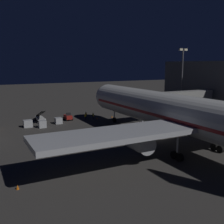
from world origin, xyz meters
name	(u,v)px	position (x,y,z in m)	size (l,w,h in m)	color
ground_plane	(155,138)	(0.00, 0.00, 0.00)	(320.00, 320.00, 0.00)	#383533
airliner_at_gate	(190,116)	(0.00, 9.03, 5.86)	(50.21, 64.83, 19.66)	silver
jet_bridge	(169,97)	(-12.85, -11.85, 5.93)	(24.19, 3.40, 7.47)	#9E9E99
apron_floodlight_mast	(182,75)	(-25.50, -21.46, 10.73)	(2.90, 0.50, 18.55)	#59595E
baggage_tug_lead	(68,117)	(9.27, -24.22, 0.78)	(1.86, 2.78, 1.95)	maroon
belt_loader	(40,118)	(15.93, -25.63, 0.85)	(1.96, 8.68, 3.38)	silver
baggage_container_near_belt	(42,124)	(17.02, -19.00, 0.82)	(1.59, 1.68, 1.64)	#B7BABF
baggage_container_mid_row	(58,121)	(12.63, -21.28, 0.72)	(1.58, 1.65, 1.44)	#B7BABF
baggage_container_far_row	(28,124)	(19.81, -20.86, 0.82)	(1.90, 1.53, 1.64)	#B7BABF
ground_crew_near_nose_gear	(86,115)	(4.23, -24.45, 0.95)	(0.40, 0.40, 1.73)	black
ground_crew_marshaller_fwd	(85,117)	(5.41, -22.06, 0.94)	(0.40, 0.40, 1.71)	black
ground_crew_walking_aft	(93,116)	(3.09, -22.41, 0.94)	(0.40, 0.40, 1.71)	black
traffic_cone_nose_port	(112,116)	(-2.20, -21.99, 0.28)	(0.36, 0.36, 0.55)	orange
traffic_cone_nose_starboard	(97,118)	(2.20, -21.99, 0.28)	(0.36, 0.36, 0.55)	orange
traffic_cone_wingtip_svc_side	(18,187)	(26.61, 10.11, 0.28)	(0.36, 0.36, 0.55)	orange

